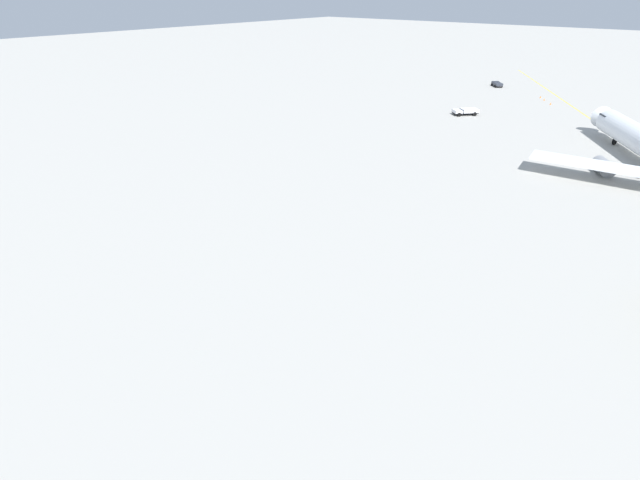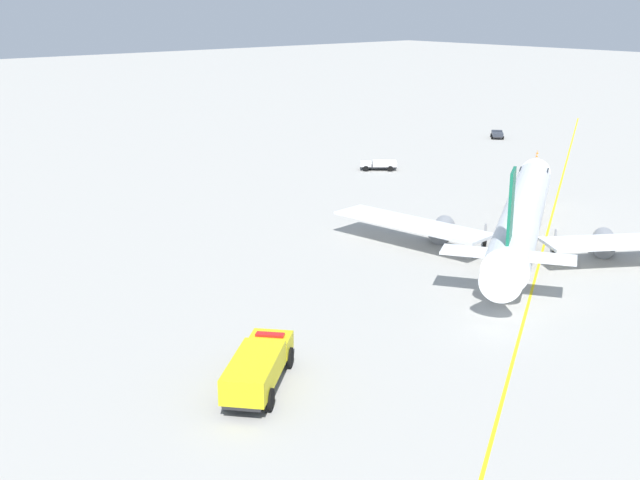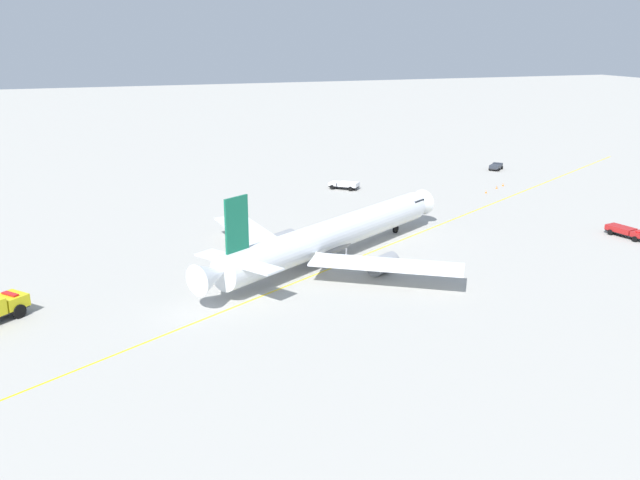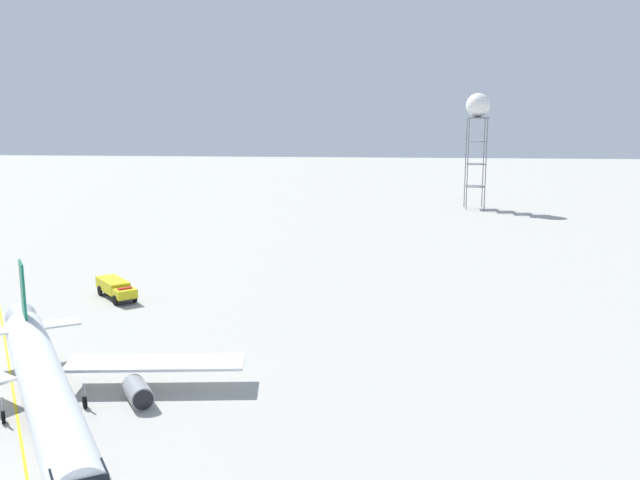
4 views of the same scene
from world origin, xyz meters
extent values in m
plane|color=#ADAAA3|center=(0.00, 0.00, 0.00)|extent=(600.00, 600.00, 0.00)
cylinder|color=silver|center=(3.67, -3.47, 3.03)|extent=(23.10, 33.82, 3.89)
cone|color=silver|center=(-7.02, 13.68, 3.33)|extent=(4.92, 5.14, 3.30)
cube|color=black|center=(13.05, -18.51, 3.91)|extent=(4.07, 3.78, 0.70)
ellipsoid|color=slate|center=(2.68, -1.89, 1.96)|extent=(10.10, 13.29, 2.14)
cube|color=#146B4C|center=(-5.04, 10.50, 7.88)|extent=(1.90, 2.84, 5.81)
cube|color=silver|center=(-2.43, 12.13, 3.81)|extent=(5.28, 4.64, 0.20)
cube|color=silver|center=(10.38, 5.38, 2.35)|extent=(17.23, 6.13, 0.28)
cylinder|color=gray|center=(9.93, 1.31, 1.05)|extent=(3.86, 4.44, 2.10)
cylinder|color=black|center=(11.00, -0.40, 1.05)|extent=(1.60, 1.07, 1.79)
cylinder|color=#9EA0A5|center=(5.52, -0.12, 1.45)|extent=(0.20, 0.20, 1.80)
cylinder|color=black|center=(5.52, -0.12, 0.55)|extent=(0.84, 1.09, 1.10)
cylinder|color=#9EA0A5|center=(-0.15, -3.65, 1.45)|extent=(0.20, 0.20, 1.80)
cylinder|color=black|center=(-0.15, -3.65, 0.55)|extent=(0.84, 1.09, 1.10)
cube|color=#232326|center=(-4.77, 35.43, 0.80)|extent=(7.65, 8.46, 0.20)
cube|color=yellow|center=(-2.60, 32.87, 1.50)|extent=(3.64, 3.60, 1.20)
cube|color=black|center=(-1.89, 32.03, 1.68)|extent=(1.80, 1.54, 0.67)
cube|color=yellow|center=(-5.61, 36.43, 1.70)|extent=(6.29, 6.74, 1.60)
cube|color=red|center=(-2.60, 32.87, 2.20)|extent=(1.85, 1.69, 0.16)
cylinder|color=black|center=(-1.67, 33.88, 0.70)|extent=(1.12, 1.25, 1.40)
cylinder|color=black|center=(-3.75, 32.11, 0.70)|extent=(1.12, 1.25, 1.40)
cylinder|color=black|center=(-5.61, 38.54, 0.70)|extent=(1.12, 1.25, 1.40)
cylinder|color=black|center=(-7.69, 36.78, 0.70)|extent=(1.12, 1.25, 1.40)
cylinder|color=slate|center=(58.10, 129.81, 11.45)|extent=(0.24, 0.24, 22.90)
cylinder|color=slate|center=(53.56, 129.81, 11.45)|extent=(0.24, 0.24, 22.90)
cylinder|color=slate|center=(53.56, 125.27, 11.45)|extent=(0.24, 0.24, 22.90)
cylinder|color=slate|center=(58.10, 125.27, 11.45)|extent=(0.24, 0.24, 22.90)
cube|color=slate|center=(55.83, 127.54, 5.72)|extent=(4.74, 4.74, 0.16)
cube|color=slate|center=(55.83, 127.54, 11.45)|extent=(4.74, 4.74, 0.16)
cube|color=slate|center=(55.83, 127.54, 17.17)|extent=(4.74, 4.74, 0.16)
cube|color=slate|center=(55.83, 127.54, 23.05)|extent=(5.34, 5.34, 0.30)
sphere|color=white|center=(55.83, 127.54, 26.19)|extent=(5.98, 5.98, 5.98)
cube|color=yellow|center=(2.92, -6.68, 0.00)|extent=(96.27, 162.11, 0.01)
camera|label=1|loc=(2.72, 74.93, 23.55)|focal=25.06mm
camera|label=2|loc=(-43.55, 63.68, 23.75)|focal=46.48mm
camera|label=3|loc=(-72.92, 25.45, 26.96)|focal=39.01mm
camera|label=4|loc=(31.44, -58.09, 26.81)|focal=40.19mm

